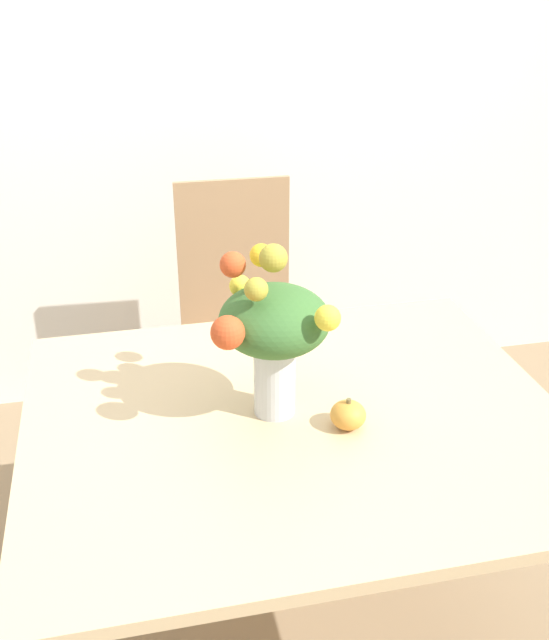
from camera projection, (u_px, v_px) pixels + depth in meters
wall_back at (201, 58)px, 2.73m from camera, size 8.00×0.06×2.70m
dining_table at (295, 448)px, 1.77m from camera, size 1.24×1.04×0.74m
flower_vase at (273, 328)px, 1.64m from camera, size 0.28×0.29×0.42m
pumpkin at (348, 415)px, 1.67m from camera, size 0.08×0.08×0.07m
dining_chair_near_window at (241, 325)px, 2.64m from camera, size 0.43×0.43×1.01m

